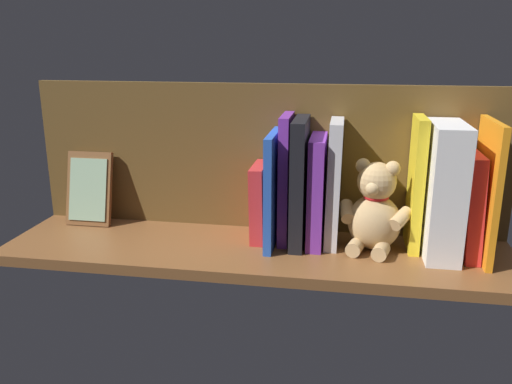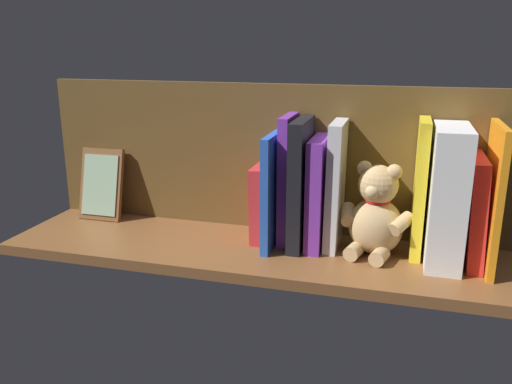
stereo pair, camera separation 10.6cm
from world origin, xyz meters
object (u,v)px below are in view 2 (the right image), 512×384
(picture_frame_leaning, at_px, (101,184))
(dictionary_thick_white, at_px, (447,196))
(book_0, at_px, (492,197))
(teddy_bear, at_px, (376,215))

(picture_frame_leaning, bearing_deg, dictionary_thick_white, 176.15)
(book_0, xyz_separation_m, teddy_bear, (0.21, -0.00, -0.05))
(teddy_bear, bearing_deg, picture_frame_leaning, 9.92)
(teddy_bear, xyz_separation_m, picture_frame_leaning, (0.64, -0.05, 0.00))
(book_0, relative_size, picture_frame_leaning, 1.60)
(picture_frame_leaning, bearing_deg, teddy_bear, 175.42)
(dictionary_thick_white, height_order, teddy_bear, dictionary_thick_white)
(teddy_bear, height_order, picture_frame_leaning, teddy_bear)
(book_0, bearing_deg, dictionary_thick_white, -1.07)
(book_0, distance_m, picture_frame_leaning, 0.85)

